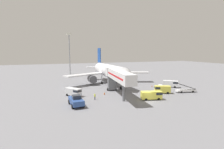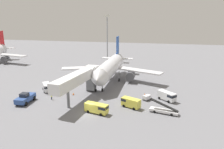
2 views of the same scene
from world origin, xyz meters
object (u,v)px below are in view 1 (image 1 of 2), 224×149
jet_bridge (117,76)px  ground_crew_worker_foreground (95,96)px  baggage_cart_outer_left (160,87)px  apron_light_mast (69,45)px  service_van_near_left (171,83)px  belt_loader_truck (186,90)px  service_van_near_right (73,92)px  safety_cone_bravo (104,93)px  airplane_at_gate (109,71)px  service_van_outer_right (152,95)px  service_van_rear_left (162,89)px  pushback_tug (76,101)px  safety_cone_alpha (152,86)px

jet_bridge → ground_crew_worker_foreground: jet_bridge is taller
jet_bridge → baggage_cart_outer_left: bearing=11.1°
jet_bridge → apron_light_mast: bearing=96.9°
apron_light_mast → service_van_near_left: bearing=-59.9°
jet_bridge → belt_loader_truck: bearing=-10.0°
service_van_near_right → safety_cone_bravo: bearing=-7.9°
airplane_at_gate → service_van_outer_right: size_ratio=6.17×
service_van_near_left → ground_crew_worker_foreground: (-30.29, -6.46, -0.42)m
service_van_rear_left → service_van_near_left: (8.83, 6.73, 0.02)m
belt_loader_truck → apron_light_mast: 67.83m
airplane_at_gate → belt_loader_truck: bearing=-51.0°
belt_loader_truck → baggage_cart_outer_left: belt_loader_truck is taller
service_van_near_right → ground_crew_worker_foreground: bearing=-51.3°
belt_loader_truck → service_van_near_left: size_ratio=1.31×
pushback_tug → service_van_near_left: 37.20m
belt_loader_truck → apron_light_mast: (-28.78, 59.42, 15.55)m
belt_loader_truck → service_van_rear_left: size_ratio=1.33×
service_van_rear_left → service_van_near_right: bearing=166.6°
airplane_at_gate → safety_cone_alpha: bearing=-41.1°
airplane_at_gate → safety_cone_alpha: airplane_at_gate is taller
service_van_near_left → pushback_tug: bearing=-164.5°
service_van_near_left → belt_loader_truck: bearing=-95.6°
belt_loader_truck → ground_crew_worker_foreground: (-29.47, 1.82, 0.17)m
service_van_near_left → baggage_cart_outer_left: service_van_near_left is taller
pushback_tug → safety_cone_bravo: bearing=40.0°
safety_cone_bravo → apron_light_mast: apron_light_mast is taller
ground_crew_worker_foreground → safety_cone_alpha: 25.94m
service_van_near_left → airplane_at_gate: bearing=143.4°
service_van_rear_left → service_van_near_right: size_ratio=0.98×
service_van_near_right → safety_cone_bravo: size_ratio=7.46×
belt_loader_truck → service_van_near_left: belt_loader_truck is taller
pushback_tug → jet_bridge: bearing=23.1°
jet_bridge → service_van_outer_right: bearing=-46.5°
baggage_cart_outer_left → ground_crew_worker_foreground: (-25.07, -5.53, 0.17)m
jet_bridge → safety_cone_alpha: size_ratio=36.74×
service_van_rear_left → baggage_cart_outer_left: (3.61, 5.80, -0.57)m
airplane_at_gate → service_van_near_right: 22.05m
jet_bridge → service_van_near_right: size_ratio=4.07×
pushback_tug → belt_loader_truck: size_ratio=0.94×
service_van_rear_left → ground_crew_worker_foreground: size_ratio=2.89×
jet_bridge → service_van_near_left: 23.70m
ground_crew_worker_foreground → service_van_outer_right: bearing=-20.3°
pushback_tug → service_van_rear_left: (27.02, 3.20, 0.09)m
pushback_tug → apron_light_mast: (6.25, 61.07, 15.06)m
airplane_at_gate → service_van_rear_left: size_ratio=7.10×
airplane_at_gate → baggage_cart_outer_left: 20.69m
jet_bridge → baggage_cart_outer_left: size_ratio=8.44×
service_van_near_left → safety_cone_alpha: (-6.08, 2.84, -1.07)m
airplane_at_gate → baggage_cart_outer_left: (13.66, -14.93, -4.31)m
service_van_outer_right → apron_light_mast: apron_light_mast is taller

